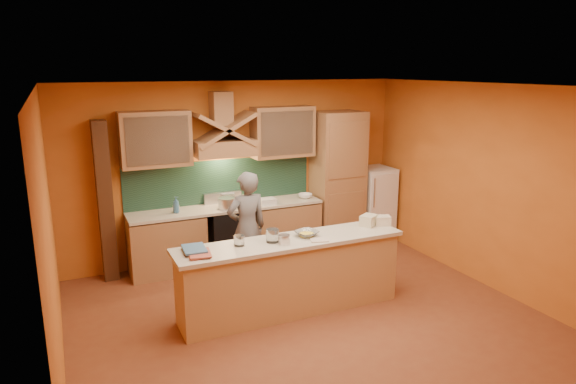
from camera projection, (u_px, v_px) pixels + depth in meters
name	position (u px, v px, depth m)	size (l,w,h in m)	color
floor	(308.00, 319.00, 6.28)	(5.50, 5.00, 0.01)	brown
ceiling	(311.00, 86.00, 5.62)	(5.50, 5.00, 0.01)	white
wall_back	(238.00, 170.00, 8.16)	(5.50, 0.02, 2.80)	#C86B27
wall_front	(464.00, 293.00, 3.74)	(5.50, 0.02, 2.80)	#C86B27
wall_left	(50.00, 242.00, 4.84)	(0.02, 5.00, 2.80)	#C86B27
wall_right	(487.00, 187.00, 7.06)	(0.02, 5.00, 2.80)	#C86B27
base_cabinet_left	(167.00, 245.00, 7.62)	(1.10, 0.60, 0.86)	#A3724A
base_cabinet_right	(283.00, 229.00, 8.39)	(1.10, 0.60, 0.86)	#A3724A
counter_top	(227.00, 207.00, 7.89)	(3.00, 0.62, 0.04)	beige
stove	(228.00, 235.00, 8.00)	(0.60, 0.58, 0.90)	black
backsplash	(221.00, 182.00, 8.06)	(3.00, 0.03, 0.70)	#18362A
range_hood	(224.00, 148.00, 7.72)	(0.92, 0.50, 0.24)	#A3724A
hood_chimney	(221.00, 108.00, 7.67)	(0.30, 0.30, 0.50)	#A3724A
upper_cabinet_left	(155.00, 139.00, 7.34)	(1.00, 0.35, 0.80)	#A3724A
upper_cabinet_right	(283.00, 132.00, 8.14)	(1.00, 0.35, 0.80)	#A3724A
pantry_column	(337.00, 180.00, 8.62)	(0.80, 0.60, 2.30)	#A3724A
fridge	(374.00, 204.00, 9.04)	(0.58, 0.60, 1.30)	white
trim_column_left	(105.00, 202.00, 7.26)	(0.20, 0.30, 2.30)	#472816
island_body	(291.00, 278.00, 6.40)	(2.80, 0.55, 0.88)	tan
island_top	(291.00, 242.00, 6.29)	(2.90, 0.62, 0.05)	beige
person	(247.00, 228.00, 7.18)	(0.59, 0.39, 1.62)	slate
pot_large	(227.00, 204.00, 7.74)	(0.26, 0.26, 0.17)	silver
pot_small	(229.00, 200.00, 8.04)	(0.19, 0.19, 0.15)	silver
soap_bottle_a	(176.00, 207.00, 7.52)	(0.08, 0.08, 0.17)	silver
soap_bottle_b	(176.00, 205.00, 7.50)	(0.09, 0.09, 0.24)	#346490
bowl_back	(305.00, 196.00, 8.36)	(0.23, 0.23, 0.07)	white
dish_rack	(267.00, 201.00, 8.00)	(0.25, 0.20, 0.09)	silver
book_lower	(189.00, 255.00, 5.73)	(0.24, 0.33, 0.03)	#AF4F3E
book_upper	(183.00, 250.00, 5.82)	(0.25, 0.35, 0.03)	#3F648C
jar_large	(272.00, 236.00, 6.19)	(0.15, 0.15, 0.16)	silver
jar_small	(239.00, 241.00, 6.06)	(0.12, 0.12, 0.13)	white
kitchen_scale	(284.00, 240.00, 6.12)	(0.11, 0.11, 0.09)	white
mixing_bowl	(307.00, 234.00, 6.41)	(0.28, 0.28, 0.07)	white
cloth	(319.00, 240.00, 6.25)	(0.21, 0.16, 0.01)	beige
grocery_bag_a	(369.00, 220.00, 6.83)	(0.22, 0.18, 0.14)	beige
grocery_bag_b	(383.00, 220.00, 6.86)	(0.20, 0.16, 0.12)	beige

